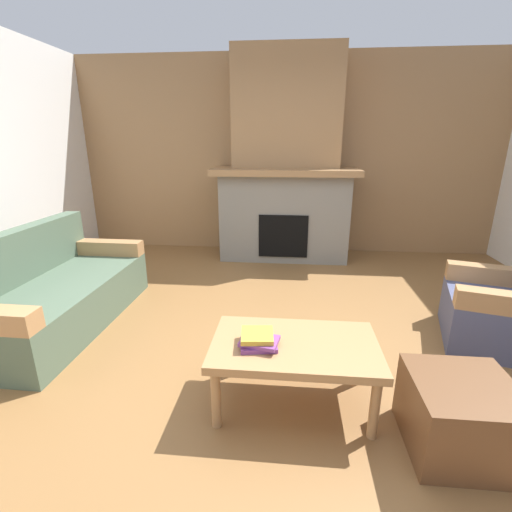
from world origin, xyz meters
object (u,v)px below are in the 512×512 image
(ottoman, at_px, (459,416))
(fireplace, at_px, (285,173))
(couch, at_px, (53,294))
(armchair, at_px, (506,310))
(coffee_table, at_px, (295,351))

(ottoman, bearing_deg, fireplace, 106.75)
(couch, relative_size, armchair, 1.93)
(fireplace, bearing_deg, ottoman, -73.25)
(coffee_table, distance_m, ottoman, 0.93)
(fireplace, relative_size, armchair, 2.87)
(fireplace, distance_m, coffee_table, 3.17)
(fireplace, bearing_deg, armchair, -50.32)
(coffee_table, bearing_deg, fireplace, 92.45)
(ottoman, bearing_deg, armchair, 54.16)
(armchair, distance_m, ottoman, 1.40)
(armchair, bearing_deg, ottoman, -125.84)
(fireplace, distance_m, couch, 3.11)
(coffee_table, bearing_deg, couch, 158.29)
(couch, distance_m, ottoman, 3.19)
(ottoman, bearing_deg, couch, 159.67)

